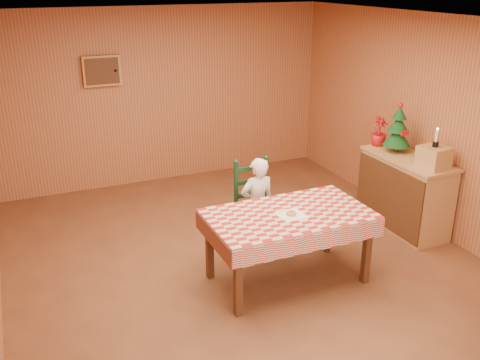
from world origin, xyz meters
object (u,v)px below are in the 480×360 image
object	(u,v)px
storage_bin	(414,221)
shelf_unit	(404,193)
dining_table	(289,220)
ladder_chair	(255,208)
christmas_tree	(398,130)
crate	(434,157)
seated_child	(257,205)

from	to	relation	value
storage_bin	shelf_unit	bearing A→B (deg)	83.57
dining_table	ladder_chair	size ratio (longest dim) A/B	1.53
christmas_tree	ladder_chair	bearing A→B (deg)	179.86
crate	christmas_tree	distance (m)	0.67
shelf_unit	storage_bin	bearing A→B (deg)	-96.43
shelf_unit	crate	world-z (taller)	crate
christmas_tree	shelf_unit	bearing A→B (deg)	-91.98
seated_child	crate	distance (m)	2.09
shelf_unit	dining_table	bearing A→B (deg)	-164.61
dining_table	seated_child	size ratio (longest dim) A/B	1.47
dining_table	ladder_chair	bearing A→B (deg)	90.00
seated_child	shelf_unit	distance (m)	1.95
seated_child	crate	xyz separation A→B (m)	(1.94, -0.60, 0.49)
ladder_chair	storage_bin	bearing A→B (deg)	-14.96
ladder_chair	seated_child	xyz separation A→B (m)	(-0.00, -0.06, 0.06)
shelf_unit	storage_bin	size ratio (longest dim) A/B	3.20
dining_table	storage_bin	world-z (taller)	dining_table
crate	seated_child	bearing A→B (deg)	162.91
dining_table	seated_child	xyz separation A→B (m)	(-0.00, 0.73, -0.13)
dining_table	shelf_unit	xyz separation A→B (m)	(1.93, 0.53, -0.22)
dining_table	storage_bin	bearing A→B (deg)	8.29
seated_child	crate	world-z (taller)	crate
shelf_unit	christmas_tree	bearing A→B (deg)	88.02
seated_child	storage_bin	xyz separation A→B (m)	(1.91, -0.45, -0.37)
shelf_unit	storage_bin	distance (m)	0.37
ladder_chair	shelf_unit	world-z (taller)	ladder_chair
seated_child	shelf_unit	size ratio (longest dim) A/B	0.91
shelf_unit	ladder_chair	bearing A→B (deg)	172.51
seated_child	storage_bin	world-z (taller)	seated_child
ladder_chair	christmas_tree	world-z (taller)	christmas_tree
ladder_chair	storage_bin	distance (m)	2.00
christmas_tree	dining_table	bearing A→B (deg)	-158.08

